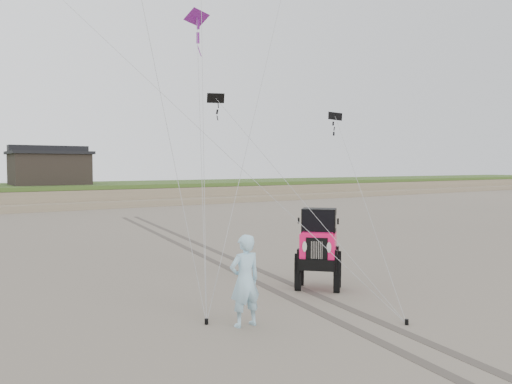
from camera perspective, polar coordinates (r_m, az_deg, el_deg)
ground at (r=11.52m, az=5.09°, el=-13.81°), size 160.00×160.00×0.00m
dune_ridge at (r=46.68m, az=-25.02°, el=-0.36°), size 160.00×14.25×1.73m
cabin at (r=46.46m, az=-22.55°, el=2.66°), size 6.40×5.40×3.35m
jeep at (r=13.63m, az=7.13°, el=-7.41°), size 4.76×4.70×1.74m
man at (r=10.48m, az=-1.29°, el=-10.07°), size 0.71×0.48×1.92m
stake_main at (r=10.87m, az=-5.68°, el=-14.51°), size 0.08×0.08×0.12m
stake_aux at (r=11.24m, az=16.84°, el=-14.04°), size 0.08×0.08×0.12m
tire_tracks at (r=19.13m, az=-5.33°, el=-7.02°), size 5.22×29.74×0.01m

